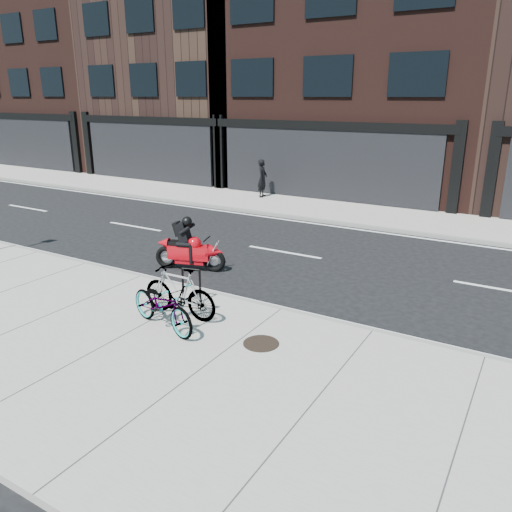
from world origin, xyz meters
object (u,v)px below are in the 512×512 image
Objects in this scene: motorcycle at (193,249)px; manhole_cover at (261,343)px; bicycle_front at (162,305)px; bicycle_rear at (179,292)px; pedestrian at (262,178)px; bike_rack at (191,282)px.

motorcycle reaches higher than manhole_cover.
motorcycle is (-1.82, 3.31, -0.02)m from bicycle_front.
motorcycle reaches higher than bicycle_front.
bicycle_rear is 0.93× the size of motorcycle.
pedestrian reaches higher than bicycle_front.
bike_rack is 0.40× the size of motorcycle.
bike_rack is at bearing -70.91° from motorcycle.
manhole_cover is at bearing -22.38° from bike_rack.
bicycle_front is 0.98× the size of motorcycle.
motorcycle is 4.79m from manhole_cover.
pedestrian is at bearing 119.85° from manhole_cover.
pedestrian is (-4.98, 12.48, 0.34)m from bicycle_front.
bicycle_front is 1.05× the size of bicycle_rear.
bicycle_rear is 1.07× the size of pedestrian.
bike_rack is 0.43× the size of bicycle_rear.
bicycle_front is 2.82× the size of manhole_cover.
bicycle_front is at bearing -78.92° from motorcycle.
manhole_cover is (6.93, -12.08, -0.82)m from pedestrian.
manhole_cover is at bearing -55.34° from motorcycle.
motorcycle reaches higher than bike_rack.
bike_rack is 0.41× the size of bicycle_front.
pedestrian is at bearing 36.32° from bicycle_front.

